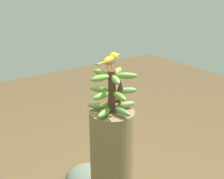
% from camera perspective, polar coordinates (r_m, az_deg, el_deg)
% --- Properties ---
extents(banana_bunch, '(0.31, 0.30, 0.26)m').
position_cam_1_polar(banana_bunch, '(1.75, 0.07, -0.40)').
color(banana_bunch, '#4C2D1E').
rests_on(banana_bunch, banana_tree).
extents(perched_bird, '(0.21, 0.10, 0.09)m').
position_cam_1_polar(perched_bird, '(1.74, -0.23, 5.82)').
color(perched_bird, '#C68933').
rests_on(perched_bird, banana_bunch).
extents(garden_rock, '(0.38, 0.38, 0.20)m').
position_cam_1_polar(garden_rock, '(2.80, -4.90, -16.61)').
color(garden_rock, '#5B6656').
rests_on(garden_rock, ground).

